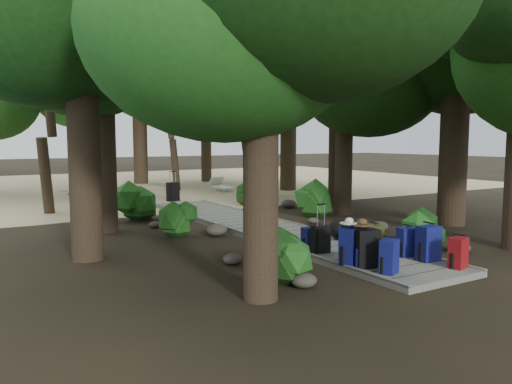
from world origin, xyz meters
TOP-DOWN VIEW (x-y plane):
  - ground at (0.00, 0.00)m, footprint 120.00×120.00m
  - sand_beach at (0.00, 16.00)m, footprint 40.00×22.00m
  - boardwalk at (0.00, 1.00)m, footprint 2.00×12.00m
  - backpack_left_a at (-0.63, -4.21)m, footprint 0.42×0.37m
  - backpack_left_b at (-0.68, -3.70)m, footprint 0.49×0.40m
  - backpack_left_c at (-0.78, -3.40)m, footprint 0.50×0.43m
  - backpack_left_d at (-0.61, -1.92)m, footprint 0.34×0.25m
  - backpack_right_a at (0.72, -4.59)m, footprint 0.40×0.33m
  - backpack_right_b at (0.69, -3.94)m, footprint 0.43×0.31m
  - backpack_right_c at (0.64, -3.47)m, footprint 0.42×0.34m
  - backpack_right_d at (0.63, -2.55)m, footprint 0.37×0.27m
  - duffel_right_khaki at (0.74, -2.11)m, footprint 0.39×0.57m
  - duffel_right_black at (0.74, -1.72)m, footprint 0.71×0.85m
  - suitcase_on_boardwalk at (-0.66, -2.34)m, footprint 0.39×0.25m
  - lone_suitcase_on_sand at (0.26, 8.21)m, footprint 0.49×0.30m
  - hat_brown at (-0.75, -3.64)m, footprint 0.41×0.41m
  - hat_white at (-0.85, -3.42)m, footprint 0.35×0.35m
  - kayak at (-2.99, 11.03)m, footprint 1.04×2.93m
  - sun_lounger at (3.72, 10.57)m, footprint 0.76×2.02m
  - tree_right_b at (5.13, -1.02)m, footprint 6.29×6.29m
  - tree_right_c at (3.82, 2.16)m, footprint 4.68×4.68m
  - tree_right_d at (5.47, 4.39)m, footprint 5.75×5.75m
  - tree_right_e at (4.04, 7.17)m, footprint 5.22×5.22m
  - tree_right_f at (6.71, 9.55)m, footprint 6.20×6.20m
  - tree_left_a at (-3.11, -3.97)m, footprint 4.59×4.59m
  - tree_left_b at (-4.81, 0.02)m, footprint 5.02×5.02m
  - tree_left_c at (-3.68, 3.00)m, footprint 5.17×5.17m
  - tree_back_a at (-1.61, 15.29)m, footprint 5.06×5.06m
  - tree_back_b at (1.71, 16.67)m, footprint 6.22×6.22m
  - tree_back_c at (5.43, 16.06)m, footprint 4.76×4.76m
  - palm_right_a at (2.66, 5.33)m, footprint 4.39×4.39m
  - palm_right_b at (4.98, 10.43)m, footprint 4.53×4.53m
  - palm_right_c at (2.25, 12.30)m, footprint 4.66×4.66m
  - palm_left_a at (-4.74, 7.17)m, footprint 4.76×4.76m
  - rock_left_a at (-2.18, -3.83)m, footprint 0.45×0.40m
  - rock_left_b at (-2.46, -1.85)m, footprint 0.40×0.36m
  - rock_left_c at (-1.43, 0.93)m, footprint 0.57×0.51m
  - rock_left_d at (-2.38, 2.87)m, footprint 0.33×0.29m
  - rock_right_a at (2.24, -3.51)m, footprint 0.45×0.40m
  - rock_right_b at (2.60, -0.73)m, footprint 0.49×0.44m
  - rock_right_c at (1.82, 1.14)m, footprint 0.33×0.30m
  - rock_right_d at (3.12, 4.28)m, footprint 0.55×0.50m
  - shrub_left_a at (-2.37, -3.48)m, footprint 0.94×0.94m
  - shrub_left_b at (-2.22, 1.35)m, footprint 0.94×0.94m
  - shrub_left_c at (-2.46, 4.32)m, footprint 1.25×1.25m
  - shrub_right_a at (1.84, -2.81)m, footprint 0.95×0.95m
  - shrub_right_b at (2.59, 2.21)m, footprint 1.27×1.27m
  - shrub_right_c at (2.11, 5.75)m, footprint 0.81×0.81m

SIDE VIEW (x-z plane):
  - ground at x=0.00m, z-range 0.00..0.00m
  - sand_beach at x=0.00m, z-range 0.00..0.02m
  - boardwalk at x=0.00m, z-range 0.00..0.12m
  - rock_left_d at x=-2.38m, z-range 0.00..0.18m
  - rock_right_c at x=1.82m, z-range 0.00..0.18m
  - rock_left_b at x=-2.46m, z-range 0.00..0.22m
  - rock_left_a at x=-2.18m, z-range 0.00..0.25m
  - rock_right_a at x=2.24m, z-range 0.00..0.25m
  - rock_right_b at x=2.60m, z-range 0.00..0.27m
  - rock_right_d at x=3.12m, z-range 0.00..0.31m
  - rock_left_c at x=-1.43m, z-range 0.00..0.31m
  - kayak at x=-2.99m, z-range 0.02..0.31m
  - duffel_right_khaki at x=0.74m, z-range 0.12..0.49m
  - sun_lounger at x=3.72m, z-range 0.02..0.66m
  - duffel_right_black at x=0.74m, z-range 0.12..0.58m
  - shrub_right_c at x=2.11m, z-range 0.00..0.73m
  - backpack_left_d at x=-0.61m, z-range 0.12..0.63m
  - lone_suitcase_on_sand at x=0.26m, z-range 0.02..0.76m
  - backpack_right_d at x=0.63m, z-range 0.12..0.67m
  - suitcase_on_boardwalk at x=-0.66m, z-range 0.12..0.69m
  - shrub_left_b at x=-2.22m, z-range 0.00..0.85m
  - shrub_left_a at x=-2.37m, z-range 0.00..0.85m
  - shrub_right_a at x=1.84m, z-range 0.00..0.86m
  - backpack_right_a at x=0.72m, z-range 0.12..0.74m
  - backpack_right_c at x=0.64m, z-range 0.12..0.76m
  - backpack_left_a at x=-0.63m, z-range 0.12..0.78m
  - backpack_right_b at x=0.69m, z-range 0.12..0.87m
  - backpack_left_b at x=-0.68m, z-range 0.12..0.90m
  - backpack_left_c at x=-0.78m, z-range 0.12..0.90m
  - shrub_left_c at x=-2.46m, z-range 0.00..1.13m
  - shrub_right_b at x=2.59m, z-range 0.00..1.15m
  - hat_brown at x=-0.75m, z-range 0.90..1.02m
  - hat_white at x=-0.85m, z-range 0.90..1.02m
  - palm_right_c at x=2.25m, z-range 0.00..7.41m
  - palm_right_a at x=2.66m, z-range 0.00..7.49m
  - palm_left_a at x=-4.74m, z-range 0.00..7.57m
  - tree_left_a at x=-3.11m, z-range 0.00..7.65m
  - tree_right_c at x=3.82m, z-range 0.00..8.10m
  - tree_back_c at x=5.43m, z-range 0.00..8.56m
  - palm_right_b at x=4.98m, z-range 0.00..8.74m
  - tree_back_a at x=-1.61m, z-range 0.00..8.76m
  - tree_left_c at x=-3.68m, z-range 0.00..8.99m
  - tree_left_b at x=-4.81m, z-range 0.00..9.04m
  - tree_right_e at x=4.04m, z-range 0.00..9.40m
  - tree_right_d at x=5.47m, z-range 0.00..10.53m
  - tree_right_f at x=6.71m, z-range 0.00..11.07m
  - tree_back_b at x=1.71m, z-range 0.00..11.11m
  - tree_right_b at x=5.13m, z-range 0.00..11.22m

